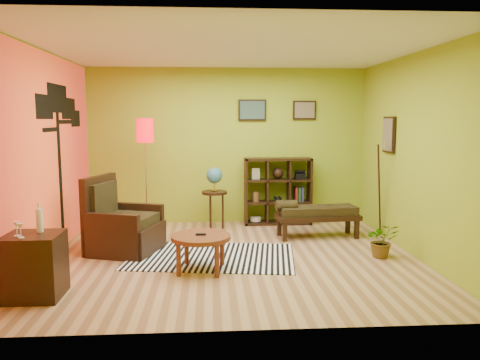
{
  "coord_description": "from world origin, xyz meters",
  "views": [
    {
      "loc": [
        -0.33,
        -6.24,
        1.9
      ],
      "look_at": [
        0.1,
        0.19,
        1.05
      ],
      "focal_mm": 35.0,
      "sensor_mm": 36.0,
      "label": 1
    }
  ],
  "objects": [
    {
      "name": "side_cabinet",
      "position": [
        -2.2,
        -1.31,
        0.35
      ],
      "size": [
        0.58,
        0.53,
        1.0
      ],
      "color": "black",
      "rests_on": "ground"
    },
    {
      "name": "coffee_table",
      "position": [
        -0.44,
        -0.54,
        0.39
      ],
      "size": [
        0.74,
        0.74,
        0.48
      ],
      "color": "maroon",
      "rests_on": "ground"
    },
    {
      "name": "floor_lamp",
      "position": [
        -1.37,
        1.44,
        1.54
      ],
      "size": [
        0.29,
        0.29,
        1.9
      ],
      "color": "silver",
      "rests_on": "ground"
    },
    {
      "name": "bench",
      "position": [
        1.36,
        1.03,
        0.39
      ],
      "size": [
        1.37,
        0.58,
        0.62
      ],
      "color": "black",
      "rests_on": "ground"
    },
    {
      "name": "armchair",
      "position": [
        -1.6,
        0.41,
        0.33
      ],
      "size": [
        1.11,
        1.1,
        1.09
      ],
      "color": "black",
      "rests_on": "ground"
    },
    {
      "name": "cube_shelf",
      "position": [
        0.91,
        2.03,
        0.6
      ],
      "size": [
        1.2,
        0.35,
        1.2
      ],
      "color": "black",
      "rests_on": "ground"
    },
    {
      "name": "room_shell",
      "position": [
        -0.09,
        0.01,
        1.8
      ],
      "size": [
        5.04,
        4.54,
        2.82
      ],
      "color": "#94AD24",
      "rests_on": "ground"
    },
    {
      "name": "ground",
      "position": [
        0.0,
        0.0,
        0.0
      ],
      "size": [
        5.0,
        5.0,
        0.0
      ],
      "primitive_type": "plane",
      "color": "tan",
      "rests_on": "ground"
    },
    {
      "name": "zebra_rug",
      "position": [
        -0.31,
        0.05,
        0.01
      ],
      "size": [
        2.43,
        1.71,
        0.01
      ],
      "primitive_type": "cube",
      "rotation": [
        0.0,
        0.0,
        -0.14
      ],
      "color": "white",
      "rests_on": "ground"
    },
    {
      "name": "globe_table",
      "position": [
        -0.25,
        1.72,
        0.81
      ],
      "size": [
        0.44,
        0.44,
        1.07
      ],
      "color": "black",
      "rests_on": "ground"
    },
    {
      "name": "potted_plant",
      "position": [
        2.03,
        -0.13,
        0.19
      ],
      "size": [
        0.47,
        0.52,
        0.37
      ],
      "primitive_type": "imported",
      "rotation": [
        0.0,
        0.0,
        -0.09
      ],
      "color": "#26661E",
      "rests_on": "ground"
    }
  ]
}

